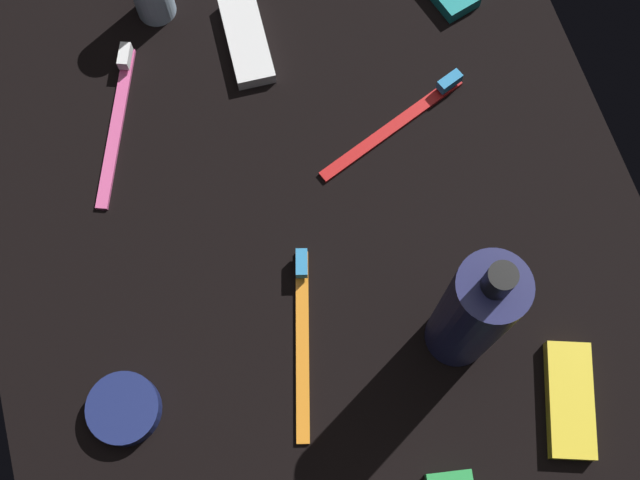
{
  "coord_description": "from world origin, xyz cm",
  "views": [
    {
      "loc": [
        22.71,
        -6.74,
        73.59
      ],
      "look_at": [
        0.0,
        0.0,
        3.0
      ],
      "focal_mm": 44.83,
      "sensor_mm": 36.0,
      "label": 1
    }
  ],
  "objects_px": {
    "snack_bar_yellow": "(570,400)",
    "toothbrush_orange": "(302,332)",
    "cream_tin_left": "(124,409)",
    "lotion_bottle": "(473,313)",
    "snack_bar_white": "(247,41)",
    "toothbrush_pink": "(117,115)",
    "toothbrush_red": "(401,120)"
  },
  "relations": [
    {
      "from": "lotion_bottle",
      "to": "cream_tin_left",
      "type": "relative_size",
      "value": 3.16
    },
    {
      "from": "toothbrush_red",
      "to": "cream_tin_left",
      "type": "height_order",
      "value": "toothbrush_red"
    },
    {
      "from": "toothbrush_pink",
      "to": "snack_bar_yellow",
      "type": "xyz_separation_m",
      "value": [
        0.4,
        0.33,
        0.0
      ]
    },
    {
      "from": "snack_bar_white",
      "to": "snack_bar_yellow",
      "type": "bearing_deg",
      "value": 25.07
    },
    {
      "from": "lotion_bottle",
      "to": "toothbrush_orange",
      "type": "relative_size",
      "value": 1.17
    },
    {
      "from": "lotion_bottle",
      "to": "toothbrush_red",
      "type": "bearing_deg",
      "value": 174.9
    },
    {
      "from": "toothbrush_orange",
      "to": "snack_bar_yellow",
      "type": "height_order",
      "value": "toothbrush_orange"
    },
    {
      "from": "lotion_bottle",
      "to": "snack_bar_white",
      "type": "bearing_deg",
      "value": -163.47
    },
    {
      "from": "toothbrush_orange",
      "to": "snack_bar_white",
      "type": "height_order",
      "value": "toothbrush_orange"
    },
    {
      "from": "snack_bar_yellow",
      "to": "snack_bar_white",
      "type": "xyz_separation_m",
      "value": [
        -0.44,
        -0.18,
        0.0
      ]
    },
    {
      "from": "lotion_bottle",
      "to": "toothbrush_red",
      "type": "relative_size",
      "value": 1.2
    },
    {
      "from": "toothbrush_orange",
      "to": "cream_tin_left",
      "type": "xyz_separation_m",
      "value": [
        0.02,
        -0.17,
        0.0
      ]
    },
    {
      "from": "snack_bar_white",
      "to": "cream_tin_left",
      "type": "xyz_separation_m",
      "value": [
        0.34,
        -0.2,
        0.0
      ]
    },
    {
      "from": "lotion_bottle",
      "to": "toothbrush_red",
      "type": "height_order",
      "value": "lotion_bottle"
    },
    {
      "from": "toothbrush_pink",
      "to": "cream_tin_left",
      "type": "bearing_deg",
      "value": -10.54
    },
    {
      "from": "snack_bar_yellow",
      "to": "toothbrush_red",
      "type": "bearing_deg",
      "value": -150.36
    },
    {
      "from": "lotion_bottle",
      "to": "snack_bar_white",
      "type": "height_order",
      "value": "lotion_bottle"
    },
    {
      "from": "lotion_bottle",
      "to": "snack_bar_white",
      "type": "xyz_separation_m",
      "value": [
        -0.36,
        -0.11,
        -0.08
      ]
    },
    {
      "from": "toothbrush_orange",
      "to": "snack_bar_yellow",
      "type": "xyz_separation_m",
      "value": [
        0.13,
        0.21,
        0.0
      ]
    },
    {
      "from": "toothbrush_red",
      "to": "cream_tin_left",
      "type": "distance_m",
      "value": 0.39
    },
    {
      "from": "toothbrush_orange",
      "to": "snack_bar_white",
      "type": "bearing_deg",
      "value": 174.53
    },
    {
      "from": "toothbrush_orange",
      "to": "snack_bar_yellow",
      "type": "bearing_deg",
      "value": 58.86
    },
    {
      "from": "toothbrush_red",
      "to": "cream_tin_left",
      "type": "relative_size",
      "value": 2.63
    },
    {
      "from": "toothbrush_red",
      "to": "toothbrush_orange",
      "type": "bearing_deg",
      "value": -40.78
    },
    {
      "from": "toothbrush_pink",
      "to": "snack_bar_yellow",
      "type": "height_order",
      "value": "toothbrush_pink"
    },
    {
      "from": "snack_bar_yellow",
      "to": "toothbrush_orange",
      "type": "bearing_deg",
      "value": -101.94
    },
    {
      "from": "snack_bar_white",
      "to": "lotion_bottle",
      "type": "bearing_deg",
      "value": 19.14
    },
    {
      "from": "lotion_bottle",
      "to": "toothbrush_orange",
      "type": "bearing_deg",
      "value": -107.62
    },
    {
      "from": "lotion_bottle",
      "to": "snack_bar_yellow",
      "type": "relative_size",
      "value": 1.99
    },
    {
      "from": "toothbrush_orange",
      "to": "snack_bar_white",
      "type": "distance_m",
      "value": 0.32
    },
    {
      "from": "toothbrush_orange",
      "to": "cream_tin_left",
      "type": "distance_m",
      "value": 0.17
    },
    {
      "from": "toothbrush_orange",
      "to": "toothbrush_red",
      "type": "height_order",
      "value": "same"
    }
  ]
}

